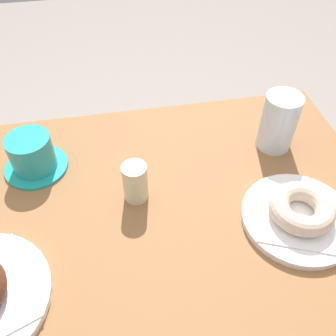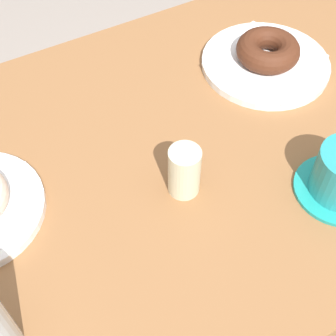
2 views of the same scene
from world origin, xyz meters
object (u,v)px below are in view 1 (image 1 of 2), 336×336
water_glass (279,122)px  coffee_cup (32,154)px  donut_sugar_ring (302,208)px  sugar_jar (135,182)px  plate_sugar_ring (298,218)px

water_glass → coffee_cup: bearing=-2.4°
water_glass → donut_sugar_ring: bearing=80.8°
water_glass → sugar_jar: 0.32m
plate_sugar_ring → donut_sugar_ring: size_ratio=1.77×
plate_sugar_ring → coffee_cup: coffee_cup is taller
water_glass → sugar_jar: water_glass is taller
donut_sugar_ring → coffee_cup: 0.52m
coffee_cup → sugar_jar: size_ratio=1.57×
plate_sugar_ring → coffee_cup: (0.47, -0.22, 0.03)m
sugar_jar → water_glass: bearing=-163.5°
plate_sugar_ring → water_glass: size_ratio=1.62×
water_glass → coffee_cup: size_ratio=0.99×
coffee_cup → water_glass: bearing=177.6°
donut_sugar_ring → water_glass: (-0.03, -0.20, 0.03)m
plate_sugar_ring → donut_sugar_ring: (0.00, 0.00, 0.03)m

